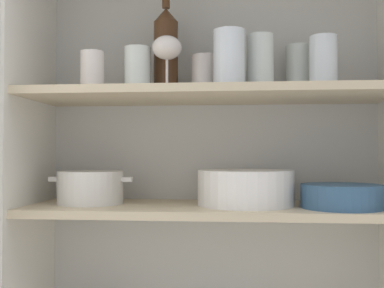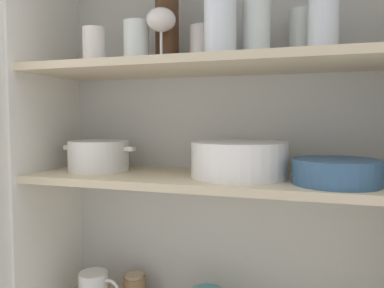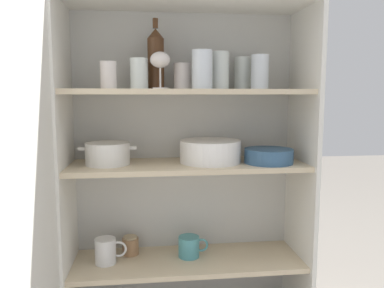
% 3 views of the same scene
% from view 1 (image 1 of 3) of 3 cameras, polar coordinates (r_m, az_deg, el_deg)
% --- Properties ---
extents(cupboard_back_panel, '(0.97, 0.02, 1.26)m').
position_cam_1_polar(cupboard_back_panel, '(1.31, 2.56, -7.90)').
color(cupboard_back_panel, silver).
rests_on(cupboard_back_panel, ground_plane).
extents(cupboard_side_left, '(0.02, 0.33, 1.26)m').
position_cam_1_polar(cupboard_side_left, '(1.27, -19.83, -8.03)').
color(cupboard_side_left, white).
rests_on(cupboard_side_left, ground_plane).
extents(shelf_board_middle, '(0.93, 0.29, 0.02)m').
position_cam_1_polar(shelf_board_middle, '(1.16, 2.24, -8.27)').
color(shelf_board_middle, beige).
extents(shelf_board_upper, '(0.93, 0.29, 0.02)m').
position_cam_1_polar(shelf_board_upper, '(1.16, 2.23, 6.22)').
color(shelf_board_upper, beige).
extents(tumbler_glass_0, '(0.07, 0.07, 0.15)m').
position_cam_1_polar(tumbler_glass_0, '(1.20, 8.67, 10.09)').
color(tumbler_glass_0, white).
rests_on(tumbler_glass_0, shelf_board_upper).
extents(tumbler_glass_1, '(0.07, 0.07, 0.12)m').
position_cam_1_polar(tumbler_glass_1, '(1.19, -6.92, 9.34)').
color(tumbler_glass_1, white).
rests_on(tumbler_glass_1, shelf_board_upper).
extents(tumbler_glass_2, '(0.07, 0.07, 0.14)m').
position_cam_1_polar(tumbler_glass_2, '(1.20, 16.35, 9.82)').
color(tumbler_glass_2, white).
rests_on(tumbler_glass_2, shelf_board_upper).
extents(tumbler_glass_3, '(0.07, 0.07, 0.13)m').
position_cam_1_polar(tumbler_glass_3, '(1.27, 13.39, 9.11)').
color(tumbler_glass_3, white).
rests_on(tumbler_glass_3, shelf_board_upper).
extents(tumbler_glass_4, '(0.08, 0.08, 0.15)m').
position_cam_1_polar(tumbler_glass_4, '(1.14, 4.76, 10.62)').
color(tumbler_glass_4, white).
rests_on(tumbler_glass_4, shelf_board_upper).
extents(tumbler_glass_5, '(0.07, 0.07, 0.10)m').
position_cam_1_polar(tumbler_glass_5, '(1.22, 1.68, 8.78)').
color(tumbler_glass_5, silver).
rests_on(tumbler_glass_5, shelf_board_upper).
extents(tumbler_glass_6, '(0.06, 0.06, 0.10)m').
position_cam_1_polar(tumbler_glass_6, '(1.19, -12.54, 8.99)').
color(tumbler_glass_6, silver).
rests_on(tumbler_glass_6, shelf_board_upper).
extents(wine_glass_0, '(0.08, 0.08, 0.14)m').
position_cam_1_polar(wine_glass_0, '(1.17, -3.20, 11.79)').
color(wine_glass_0, silver).
rests_on(wine_glass_0, shelf_board_upper).
extents(wine_bottle, '(0.07, 0.07, 0.28)m').
position_cam_1_polar(wine_bottle, '(1.25, -3.33, 11.76)').
color(wine_bottle, '#4C2D19').
rests_on(wine_bottle, shelf_board_upper).
extents(plate_stack_white, '(0.25, 0.25, 0.09)m').
position_cam_1_polar(plate_stack_white, '(1.16, 6.82, -5.52)').
color(plate_stack_white, white).
rests_on(plate_stack_white, shelf_board_middle).
extents(mixing_bowl_large, '(0.19, 0.19, 0.06)m').
position_cam_1_polar(mixing_bowl_large, '(1.15, 18.46, -6.17)').
color(mixing_bowl_large, '#33567A').
rests_on(mixing_bowl_large, shelf_board_middle).
extents(casserole_dish, '(0.22, 0.17, 0.09)m').
position_cam_1_polar(casserole_dish, '(1.22, -12.76, -5.39)').
color(casserole_dish, white).
rests_on(casserole_dish, shelf_board_middle).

